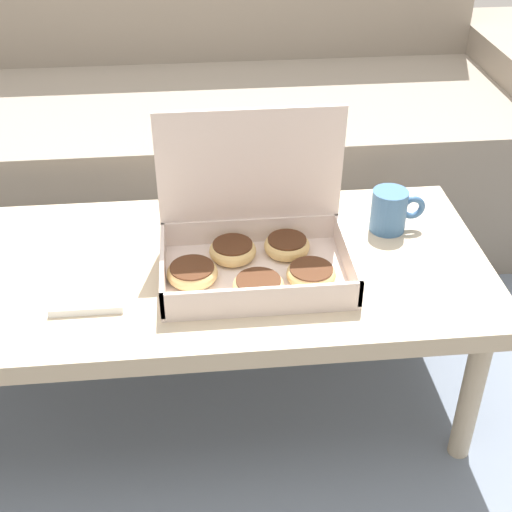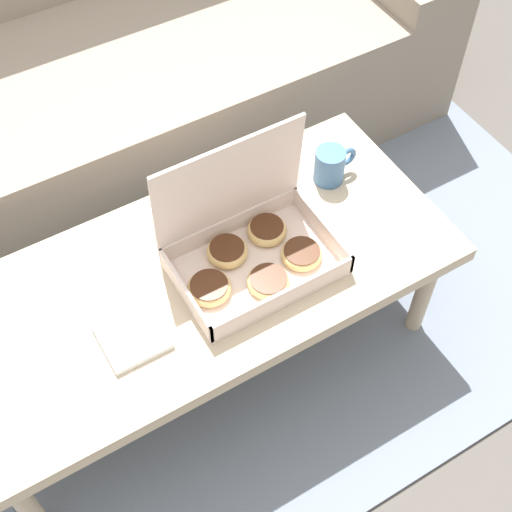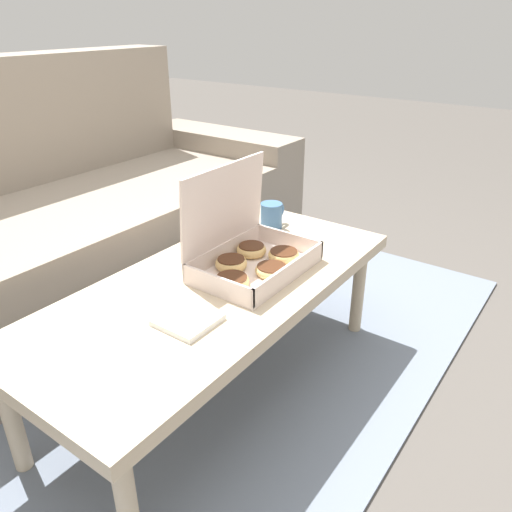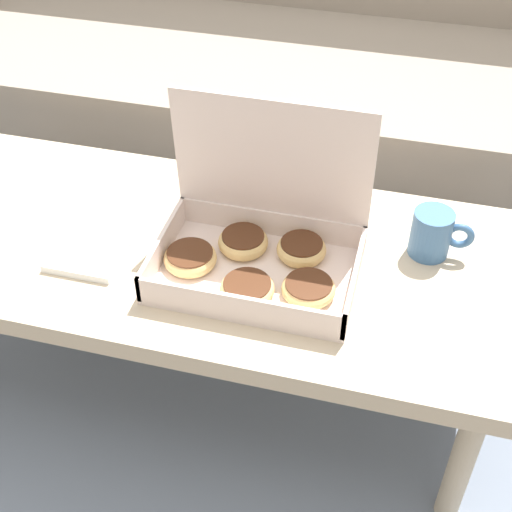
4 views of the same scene
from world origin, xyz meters
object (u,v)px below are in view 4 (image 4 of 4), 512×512
(pastry_box, at_px, (259,246))
(coffee_mug, at_px, (433,234))
(coffee_table, at_px, (202,261))
(couch, at_px, (296,76))

(pastry_box, relative_size, coffee_mug, 3.14)
(coffee_table, bearing_deg, couch, 90.00)
(coffee_table, relative_size, pastry_box, 3.27)
(coffee_table, bearing_deg, pastry_box, -13.55)
(couch, distance_m, pastry_box, 0.93)
(coffee_table, height_order, pastry_box, pastry_box)
(couch, bearing_deg, pastry_box, -82.33)
(pastry_box, bearing_deg, coffee_mug, 21.96)
(couch, xyz_separation_m, coffee_mug, (0.43, -0.79, 0.12))
(couch, xyz_separation_m, coffee_table, (0.00, -0.88, 0.04))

